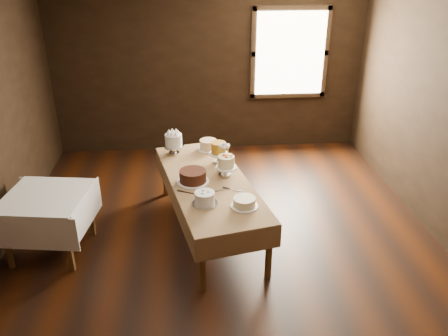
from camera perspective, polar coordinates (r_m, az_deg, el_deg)
floor at (r=5.21m, az=0.19°, el=-10.42°), size 5.00×6.00×0.01m
wall_back at (r=7.38m, az=-1.94°, el=12.71°), size 5.00×0.02×2.80m
window at (r=7.46m, az=8.39°, el=14.17°), size 1.10×0.05×1.30m
display_table at (r=5.23m, az=-1.96°, el=-2.04°), size 1.31×2.35×0.69m
side_table at (r=5.23m, az=-21.67°, el=-4.04°), size 0.97×0.97×0.72m
cake_meringue at (r=5.87m, az=-6.40°, el=2.98°), size 0.31×0.31×0.28m
cake_speckled at (r=5.99m, az=-2.01°, el=2.94°), size 0.29×0.29×0.13m
cake_caramel at (r=5.59m, az=-0.70°, el=1.86°), size 0.24×0.24×0.28m
cake_chocolate at (r=5.14m, az=-3.98°, el=-1.09°), size 0.39×0.39×0.14m
cake_flowers at (r=5.26m, az=0.27°, el=0.16°), size 0.27×0.27×0.26m
cake_swirl at (r=4.70m, az=-2.46°, el=-3.89°), size 0.27×0.27×0.14m
cake_cream at (r=4.66m, az=2.59°, el=-4.41°), size 0.33×0.33×0.10m
cake_server_a at (r=4.97m, az=-0.57°, el=-2.88°), size 0.23×0.11×0.01m
cake_server_b at (r=4.98m, az=1.59°, el=-2.83°), size 0.22×0.14×0.01m
cake_server_c at (r=5.46m, az=-3.50°, el=-0.17°), size 0.07×0.24×0.01m
cake_server_d at (r=5.46m, az=-0.17°, el=-0.11°), size 0.09×0.24×0.01m
cake_server_e at (r=4.93m, az=-4.24°, el=-3.21°), size 0.23×0.13×0.01m
flower_vase at (r=5.42m, az=0.05°, el=0.43°), size 0.14×0.14×0.13m
flower_bouquet at (r=5.34m, az=0.05°, el=2.24°), size 0.14×0.14×0.20m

